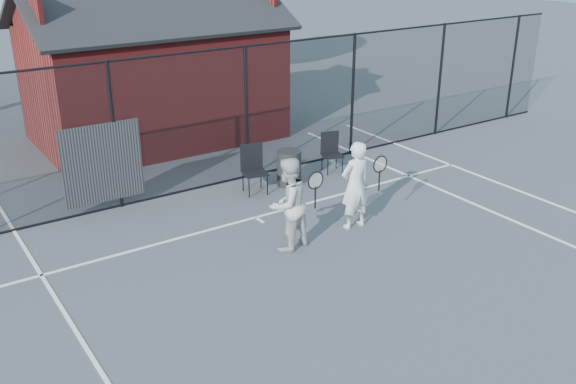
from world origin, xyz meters
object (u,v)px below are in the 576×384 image
chair_left (255,171)px  waste_bin (289,168)px  clubhouse (154,79)px  chair_right (332,153)px  player_back (288,204)px  player_front (355,185)px

chair_left → waste_bin: 0.89m
clubhouse → chair_right: 5.44m
player_back → waste_bin: 3.07m
clubhouse → player_front: bearing=-83.4°
clubhouse → chair_left: clubhouse is taller
player_front → player_back: 1.53m
chair_right → waste_bin: chair_right is taller
chair_right → player_front: bearing=-104.4°
player_front → chair_right: (1.46, 2.60, -0.40)m
clubhouse → player_back: clubhouse is taller
chair_left → chair_right: chair_left is taller
player_front → waste_bin: player_front is taller
player_front → waste_bin: size_ratio=2.16×
waste_bin → player_front: bearing=-94.1°
chair_left → clubhouse: bearing=103.7°
chair_left → player_back: bearing=-96.3°
player_back → chair_right: size_ratio=1.86×
player_back → chair_right: (2.98, 2.63, -0.39)m
chair_left → waste_bin: chair_left is taller
player_front → chair_right: player_front is taller
chair_right → chair_left: bearing=-162.2°
chair_left → player_front: bearing=-62.4°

